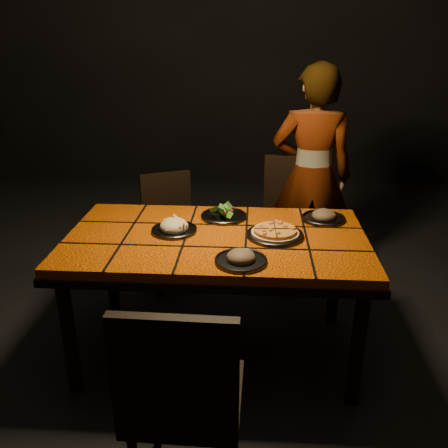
# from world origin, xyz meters

# --- Properties ---
(room_shell) EXTENTS (6.04, 7.04, 3.08)m
(room_shell) POSITION_xyz_m (0.00, 0.00, 1.50)
(room_shell) COLOR black
(room_shell) RESTS_ON ground
(dining_table) EXTENTS (1.62, 0.92, 0.75)m
(dining_table) POSITION_xyz_m (0.00, 0.00, 0.67)
(dining_table) COLOR #E05A07
(dining_table) RESTS_ON ground
(chair_near) EXTENTS (0.43, 0.43, 0.94)m
(chair_near) POSITION_xyz_m (-0.05, -0.98, 0.54)
(chair_near) COLOR black
(chair_near) RESTS_ON ground
(chair_far_left) EXTENTS (0.49, 0.49, 0.82)m
(chair_far_left) POSITION_xyz_m (-0.41, 0.86, 0.47)
(chair_far_left) COLOR black
(chair_far_left) RESTS_ON ground
(chair_far_right) EXTENTS (0.45, 0.45, 0.93)m
(chair_far_right) POSITION_xyz_m (0.47, 0.96, 0.53)
(chair_far_right) COLOR black
(chair_far_right) RESTS_ON ground
(diner) EXTENTS (0.60, 0.41, 1.59)m
(diner) POSITION_xyz_m (0.61, 1.01, 0.79)
(diner) COLOR brown
(diner) RESTS_ON ground
(plate_pizza) EXTENTS (0.31, 0.31, 0.04)m
(plate_pizza) POSITION_xyz_m (0.31, 0.01, 0.77)
(plate_pizza) COLOR #343439
(plate_pizza) RESTS_ON dining_table
(plate_pasta) EXTENTS (0.25, 0.25, 0.08)m
(plate_pasta) POSITION_xyz_m (-0.23, 0.04, 0.77)
(plate_pasta) COLOR #343439
(plate_pasta) RESTS_ON dining_table
(plate_salad) EXTENTS (0.27, 0.27, 0.07)m
(plate_salad) POSITION_xyz_m (0.02, 0.27, 0.78)
(plate_salad) COLOR #343439
(plate_salad) RESTS_ON dining_table
(plate_mushroom_a) EXTENTS (0.25, 0.25, 0.08)m
(plate_mushroom_a) POSITION_xyz_m (0.14, -0.31, 0.77)
(plate_mushroom_a) COLOR #343439
(plate_mushroom_a) RESTS_ON dining_table
(plate_mushroom_b) EXTENTS (0.25, 0.25, 0.08)m
(plate_mushroom_b) POSITION_xyz_m (0.60, 0.27, 0.77)
(plate_mushroom_b) COLOR #343439
(plate_mushroom_b) RESTS_ON dining_table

